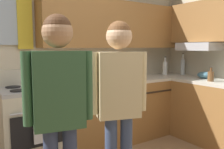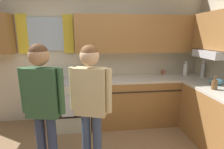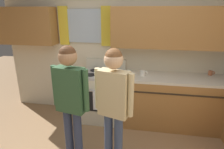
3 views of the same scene
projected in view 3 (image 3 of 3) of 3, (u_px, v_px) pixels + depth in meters
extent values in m
cube|color=beige|center=(123.00, 48.00, 3.61)|extent=(4.60, 0.10, 2.60)
cube|color=silver|center=(85.00, 26.00, 3.54)|extent=(0.63, 0.03, 0.60)
cube|color=yellow|center=(64.00, 26.00, 3.60)|extent=(0.18, 0.04, 0.70)
cube|color=yellow|center=(106.00, 26.00, 3.46)|extent=(0.18, 0.04, 0.70)
cube|color=#9E6B38|center=(28.00, 26.00, 3.58)|extent=(1.05, 0.32, 0.67)
cube|color=#9E6B38|center=(187.00, 28.00, 3.12)|extent=(2.48, 0.32, 0.67)
cube|color=#9E6B38|center=(188.00, 104.00, 3.35)|extent=(2.22, 0.62, 0.86)
cube|color=beige|center=(191.00, 79.00, 3.21)|extent=(2.22, 0.62, 0.04)
cube|color=#2D2319|center=(194.00, 96.00, 2.97)|extent=(2.10, 0.01, 0.02)
cube|color=beige|center=(103.00, 97.00, 3.60)|extent=(0.76, 0.62, 0.86)
cube|color=black|center=(99.00, 102.00, 3.29)|extent=(0.64, 0.01, 0.36)
cylinder|color=#ADADB2|center=(99.00, 91.00, 3.20)|extent=(0.64, 0.02, 0.02)
cube|color=#ADADB2|center=(103.00, 74.00, 3.46)|extent=(0.76, 0.62, 0.04)
cube|color=beige|center=(106.00, 64.00, 3.67)|extent=(0.76, 0.08, 0.20)
cylinder|color=black|center=(91.00, 75.00, 3.36)|extent=(0.17, 0.17, 0.01)
cylinder|color=black|center=(112.00, 76.00, 3.29)|extent=(0.17, 0.17, 0.01)
cylinder|color=black|center=(95.00, 70.00, 3.61)|extent=(0.17, 0.17, 0.01)
cylinder|color=black|center=(115.00, 71.00, 3.55)|extent=(0.17, 0.17, 0.01)
cube|color=silver|center=(99.00, 101.00, 3.25)|extent=(0.20, 0.02, 0.34)
cylinder|color=white|center=(143.00, 73.00, 3.32)|extent=(0.08, 0.08, 0.09)
torus|color=white|center=(146.00, 73.00, 3.31)|extent=(0.07, 0.01, 0.07)
cylinder|color=#B76642|center=(210.00, 73.00, 3.35)|extent=(0.07, 0.07, 0.08)
torus|color=#B76642|center=(213.00, 73.00, 3.34)|extent=(0.06, 0.01, 0.06)
cylinder|color=#2D3856|center=(78.00, 139.00, 2.49)|extent=(0.11, 0.11, 0.79)
cylinder|color=#2D3856|center=(69.00, 136.00, 2.54)|extent=(0.11, 0.11, 0.79)
cube|color=#335938|center=(70.00, 90.00, 2.30)|extent=(0.39, 0.23, 0.56)
cylinder|color=#335938|center=(86.00, 91.00, 2.22)|extent=(0.07, 0.07, 0.51)
cylinder|color=#335938|center=(55.00, 86.00, 2.37)|extent=(0.07, 0.07, 0.51)
sphere|color=#A87A56|center=(68.00, 56.00, 2.17)|extent=(0.22, 0.22, 0.22)
sphere|color=#4C2D19|center=(67.00, 54.00, 2.16)|extent=(0.20, 0.20, 0.20)
cylinder|color=#38476B|center=(118.00, 144.00, 2.40)|extent=(0.10, 0.10, 0.78)
cylinder|color=#38476B|center=(109.00, 141.00, 2.46)|extent=(0.10, 0.10, 0.78)
cube|color=#D1BC8C|center=(114.00, 94.00, 2.22)|extent=(0.39, 0.25, 0.55)
cylinder|color=#D1BC8C|center=(131.00, 95.00, 2.12)|extent=(0.07, 0.07, 0.51)
cylinder|color=#D1BC8C|center=(98.00, 89.00, 2.31)|extent=(0.07, 0.07, 0.51)
sphere|color=#DBAD84|center=(114.00, 60.00, 2.09)|extent=(0.21, 0.21, 0.21)
sphere|color=brown|center=(114.00, 57.00, 2.08)|extent=(0.20, 0.20, 0.20)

